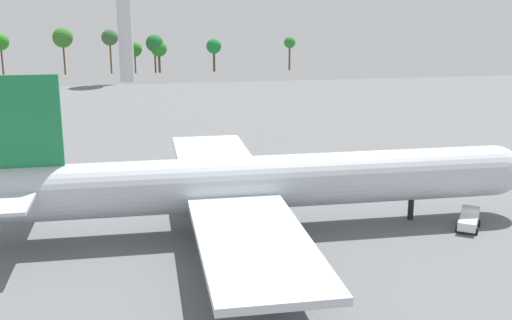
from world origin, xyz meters
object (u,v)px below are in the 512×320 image
maintenance_van (469,220)px  control_tower (124,10)px  cargo_airplane (253,183)px  baggage_tug (171,167)px  safety_cone_nose (496,217)px

maintenance_van → control_tower: size_ratio=0.13×
cargo_airplane → baggage_tug: bearing=108.1°
cargo_airplane → safety_cone_nose: cargo_airplane is taller
cargo_airplane → maintenance_van: cargo_airplane is taller
maintenance_van → safety_cone_nose: size_ratio=8.89×
baggage_tug → safety_cone_nose: (38.01, -27.00, -0.90)m
cargo_airplane → control_tower: (-16.51, 137.82, 16.60)m
baggage_tug → safety_cone_nose: bearing=-35.4°
cargo_airplane → safety_cone_nose: (29.75, -1.78, -5.30)m
baggage_tug → safety_cone_nose: 46.63m
maintenance_van → safety_cone_nose: (4.86, 2.35, -0.77)m
maintenance_van → safety_cone_nose: 5.45m
safety_cone_nose → control_tower: (-46.25, 139.60, 21.90)m
cargo_airplane → maintenance_van: size_ratio=13.23×
baggage_tug → safety_cone_nose: size_ratio=8.72×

